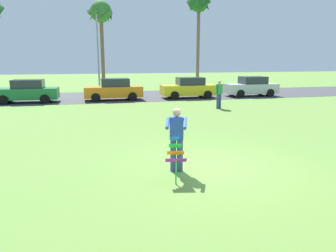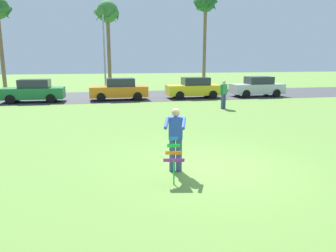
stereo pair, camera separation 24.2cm
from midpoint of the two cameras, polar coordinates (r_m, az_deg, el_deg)
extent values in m
plane|color=olive|center=(9.19, 8.31, -7.27)|extent=(120.00, 120.00, 0.00)
cube|color=#424247|center=(26.58, -5.23, 5.39)|extent=(120.00, 8.00, 0.01)
cylinder|color=#384772|center=(8.64, 2.77, -5.25)|extent=(0.16, 0.16, 0.90)
cylinder|color=#384772|center=(8.65, 1.58, -5.22)|extent=(0.16, 0.16, 0.90)
cube|color=#2D4CA5|center=(8.45, 2.22, -0.37)|extent=(0.41, 0.32, 0.60)
sphere|color=tan|center=(8.38, 2.24, 2.43)|extent=(0.22, 0.22, 0.22)
cylinder|color=#2D4CA5|center=(8.17, 3.67, 0.48)|extent=(0.26, 0.58, 0.24)
cylinder|color=#2D4CA5|center=(8.19, 0.59, 0.54)|extent=(0.26, 0.58, 0.24)
cube|color=blue|center=(8.05, 1.83, -2.29)|extent=(0.25, 0.18, 0.12)
cube|color=green|center=(7.93, 1.87, -3.53)|extent=(0.34, 0.20, 0.12)
cube|color=orange|center=(7.81, 1.92, -4.82)|extent=(0.44, 0.22, 0.12)
cube|color=purple|center=(7.70, 1.97, -6.14)|extent=(0.53, 0.24, 0.12)
cylinder|color=green|center=(7.80, 1.95, -8.28)|extent=(0.04, 0.04, 0.61)
cube|color=#1E7238|center=(24.38, -22.72, 5.44)|extent=(4.24, 1.80, 0.76)
cube|color=#282D38|center=(24.30, -22.49, 7.00)|extent=(2.05, 1.44, 0.60)
cylinder|color=black|center=(23.95, -26.10, 4.27)|extent=(0.65, 0.24, 0.64)
cylinder|color=black|center=(25.50, -25.16, 4.75)|extent=(0.65, 0.24, 0.64)
cylinder|color=black|center=(23.39, -19.93, 4.62)|extent=(0.65, 0.24, 0.64)
cylinder|color=black|center=(24.97, -19.35, 5.08)|extent=(0.65, 0.24, 0.64)
cube|color=orange|center=(23.99, -8.54, 6.13)|extent=(4.23, 1.77, 0.76)
cube|color=#282D38|center=(23.95, -8.23, 7.72)|extent=(2.04, 1.43, 0.60)
cylinder|color=black|center=(23.16, -11.58, 5.02)|extent=(0.64, 0.23, 0.64)
cylinder|color=black|center=(24.77, -11.68, 5.45)|extent=(0.64, 0.23, 0.64)
cylinder|color=black|center=(23.37, -5.17, 5.27)|extent=(0.64, 0.23, 0.64)
cylinder|color=black|center=(24.96, -5.67, 5.69)|extent=(0.64, 0.23, 0.64)
cube|color=yellow|center=(25.00, 4.87, 6.45)|extent=(4.20, 1.70, 0.76)
cube|color=#282D38|center=(24.99, 5.23, 7.96)|extent=(2.02, 1.40, 0.60)
cylinder|color=black|center=(23.92, 2.41, 5.46)|extent=(0.64, 0.22, 0.64)
cylinder|color=black|center=(25.48, 1.52, 5.87)|extent=(0.64, 0.22, 0.64)
cylinder|color=black|center=(24.68, 8.31, 5.55)|extent=(0.64, 0.22, 0.64)
cylinder|color=black|center=(26.20, 7.10, 5.95)|extent=(0.64, 0.22, 0.64)
cube|color=silver|center=(27.02, 15.83, 6.45)|extent=(4.21, 1.72, 0.76)
cube|color=#282D38|center=(27.04, 16.19, 7.84)|extent=(2.02, 1.40, 0.60)
cylinder|color=black|center=(25.74, 14.05, 5.58)|extent=(0.64, 0.22, 0.64)
cylinder|color=black|center=(27.19, 12.56, 5.97)|extent=(0.64, 0.22, 0.64)
cylinder|color=black|center=(26.99, 19.04, 5.56)|extent=(0.64, 0.22, 0.64)
cylinder|color=black|center=(28.38, 17.37, 5.95)|extent=(0.64, 0.22, 0.64)
cylinder|color=brown|center=(34.79, -27.43, 11.80)|extent=(0.36, 0.36, 7.46)
cone|color=#2D6B2D|center=(34.81, -26.43, 17.66)|extent=(0.44, 1.56, 1.28)
cone|color=#2D6B2D|center=(35.83, -27.12, 17.40)|extent=(1.62, 0.90, 1.28)
cylinder|color=brown|center=(33.36, -10.30, 12.86)|extent=(0.36, 0.36, 7.32)
sphere|color=#387A33|center=(33.66, -10.56, 19.44)|extent=(2.10, 2.10, 2.10)
cone|color=#387A33|center=(33.64, -8.82, 18.73)|extent=(0.44, 1.56, 1.28)
cone|color=#387A33|center=(34.51, -10.05, 18.51)|extent=(1.62, 0.90, 1.28)
cone|color=#387A33|center=(34.14, -11.91, 18.51)|extent=(1.27, 1.52, 1.28)
cone|color=#387A33|center=(33.03, -11.90, 18.75)|extent=(1.27, 1.52, 1.28)
cone|color=#387A33|center=(32.72, -9.94, 18.89)|extent=(1.62, 0.90, 1.28)
cylinder|color=brown|center=(36.59, 6.74, 14.03)|extent=(0.36, 0.36, 8.81)
sphere|color=#236028|center=(37.05, 6.93, 21.16)|extent=(2.10, 2.10, 2.10)
cone|color=#236028|center=(37.29, 8.38, 20.36)|extent=(0.44, 1.56, 1.28)
cone|color=#236028|center=(37.92, 6.89, 20.26)|extent=(1.62, 0.90, 1.28)
cone|color=#236028|center=(37.28, 5.42, 20.44)|extent=(1.27, 1.52, 1.28)
cone|color=#236028|center=(36.22, 5.98, 20.68)|extent=(1.27, 1.52, 1.28)
cone|color=#236028|center=(36.23, 7.87, 20.63)|extent=(1.62, 0.90, 1.28)
cylinder|color=#9E9EA3|center=(31.34, -11.08, 12.61)|extent=(0.16, 0.16, 7.00)
cylinder|color=#9E9EA3|center=(32.27, -11.35, 18.63)|extent=(0.10, 1.40, 0.10)
cube|color=#4C4C51|center=(32.91, -11.37, 18.42)|extent=(0.24, 0.44, 0.16)
cylinder|color=#384772|center=(19.79, 10.03, 4.32)|extent=(0.16, 0.16, 0.90)
cylinder|color=#384772|center=(19.91, 10.39, 4.36)|extent=(0.16, 0.16, 0.90)
cube|color=#338C4C|center=(19.77, 10.29, 6.50)|extent=(0.42, 0.35, 0.60)
sphere|color=beige|center=(19.73, 10.33, 7.71)|extent=(0.22, 0.22, 0.22)
cylinder|color=#338C4C|center=(19.60, 9.79, 6.37)|extent=(0.09, 0.09, 0.58)
cylinder|color=#338C4C|center=(19.94, 10.77, 6.42)|extent=(0.09, 0.09, 0.58)
camera|label=1|loc=(0.12, -89.27, 0.15)|focal=34.11mm
camera|label=2|loc=(0.12, 90.73, -0.15)|focal=34.11mm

